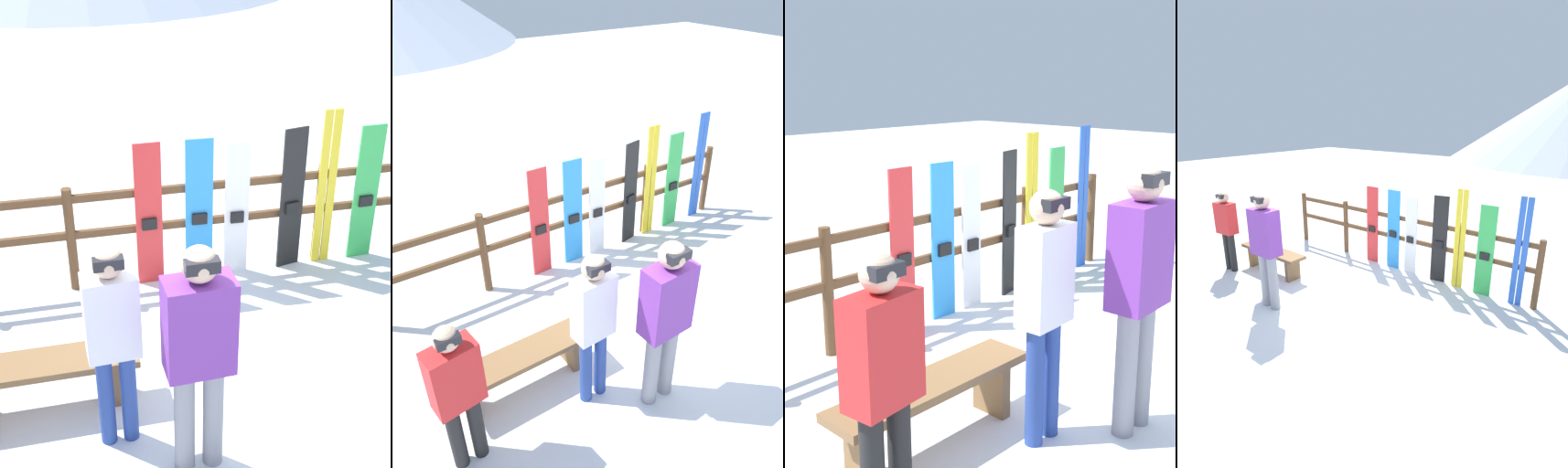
% 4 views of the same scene
% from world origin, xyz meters
% --- Properties ---
extents(ground_plane, '(40.00, 40.00, 0.00)m').
position_xyz_m(ground_plane, '(0.00, 0.00, 0.00)').
color(ground_plane, white).
extents(fence, '(5.37, 0.10, 1.13)m').
position_xyz_m(fence, '(0.00, 1.94, 0.67)').
color(fence, brown).
rests_on(fence, ground).
extents(bench, '(1.50, 0.36, 0.46)m').
position_xyz_m(bench, '(-1.67, 0.27, 0.34)').
color(bench, brown).
rests_on(bench, ground).
extents(person_white, '(0.38, 0.22, 1.69)m').
position_xyz_m(person_white, '(-1.13, -0.21, 1.00)').
color(person_white, navy).
rests_on(person_white, ground).
extents(person_purple, '(0.47, 0.27, 1.82)m').
position_xyz_m(person_purple, '(-0.61, -0.57, 1.06)').
color(person_purple, gray).
rests_on(person_purple, ground).
extents(snowboard_red, '(0.27, 0.06, 1.55)m').
position_xyz_m(snowboard_red, '(-0.54, 1.88, 0.77)').
color(snowboard_red, red).
rests_on(snowboard_red, ground).
extents(snowboard_blue, '(0.28, 0.06, 1.55)m').
position_xyz_m(snowboard_blue, '(-0.02, 1.88, 0.77)').
color(snowboard_blue, '#288CE0').
rests_on(snowboard_blue, ground).
extents(snowboard_white, '(0.25, 0.06, 1.48)m').
position_xyz_m(snowboard_white, '(0.37, 1.88, 0.74)').
color(snowboard_white, white).
rests_on(snowboard_white, ground).
extents(snowboard_black_stripe, '(0.27, 0.09, 1.57)m').
position_xyz_m(snowboard_black_stripe, '(0.97, 1.88, 0.78)').
color(snowboard_black_stripe, black).
rests_on(snowboard_black_stripe, ground).
extents(ski_pair_yellow, '(0.19, 0.02, 1.74)m').
position_xyz_m(ski_pair_yellow, '(1.35, 1.88, 0.87)').
color(ski_pair_yellow, yellow).
rests_on(ski_pair_yellow, ground).
extents(snowboard_green, '(0.28, 0.06, 1.54)m').
position_xyz_m(snowboard_green, '(1.81, 1.88, 0.77)').
color(snowboard_green, green).
rests_on(snowboard_green, ground).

